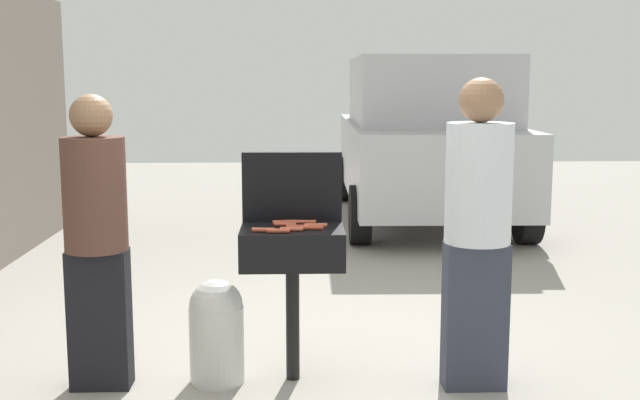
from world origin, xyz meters
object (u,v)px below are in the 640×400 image
object	(u,v)px
hot_dog_0	(278,231)
hot_dog_6	(285,224)
hot_dog_7	(263,230)
hot_dog_8	(292,229)
bbq_grill	(292,252)
hot_dog_4	(316,225)
hot_dog_5	(284,222)
hot_dog_2	(297,227)
hot_dog_1	(305,222)
person_left	(96,232)
propane_tank	(217,329)
parked_minivan	(425,138)
hot_dog_3	(312,228)
person_right	(478,223)

from	to	relation	value
hot_dog_0	hot_dog_6	xyz separation A→B (m)	(0.04, 0.20, 0.00)
hot_dog_7	hot_dog_8	world-z (taller)	same
bbq_grill	hot_dog_4	xyz separation A→B (m)	(0.14, 0.00, 0.16)
hot_dog_5	hot_dog_2	bearing A→B (deg)	-62.11
hot_dog_1	hot_dog_2	bearing A→B (deg)	-107.14
hot_dog_4	person_left	bearing A→B (deg)	-175.91
propane_tank	hot_dog_7	bearing A→B (deg)	-17.65
hot_dog_7	hot_dog_6	bearing A→B (deg)	54.09
propane_tank	parked_minivan	world-z (taller)	parked_minivan
hot_dog_7	hot_dog_1	bearing A→B (deg)	44.64
hot_dog_1	hot_dog_4	xyz separation A→B (m)	(0.06, -0.11, 0.00)
hot_dog_1	hot_dog_8	size ratio (longest dim) A/B	1.00
hot_dog_4	hot_dog_5	size ratio (longest dim) A/B	1.00
bbq_grill	parked_minivan	bearing A→B (deg)	72.75
hot_dog_3	person_right	world-z (taller)	person_right
hot_dog_6	hot_dog_2	bearing A→B (deg)	-47.88
parked_minivan	hot_dog_0	bearing A→B (deg)	73.49
hot_dog_6	hot_dog_8	size ratio (longest dim) A/B	1.00
hot_dog_2	hot_dog_0	bearing A→B (deg)	-132.14
hot_dog_7	person_right	world-z (taller)	person_right
hot_dog_8	person_left	bearing A→B (deg)	178.84
bbq_grill	hot_dog_3	bearing A→B (deg)	-31.99
parked_minivan	hot_dog_7	bearing A→B (deg)	72.58
hot_dog_6	propane_tank	world-z (taller)	hot_dog_6
hot_dog_3	hot_dog_6	world-z (taller)	same
bbq_grill	hot_dog_6	size ratio (longest dim) A/B	7.03
hot_dog_7	person_left	size ratio (longest dim) A/B	0.08
hot_dog_8	hot_dog_7	bearing A→B (deg)	-174.74
hot_dog_8	propane_tank	size ratio (longest dim) A/B	0.21
hot_dog_0	hot_dog_4	size ratio (longest dim) A/B	1.00
hot_dog_6	propane_tank	xyz separation A→B (m)	(-0.40, -0.08, -0.61)
hot_dog_1	hot_dog_5	size ratio (longest dim) A/B	1.00
hot_dog_5	parked_minivan	world-z (taller)	parked_minivan
hot_dog_6	propane_tank	distance (m)	0.73
hot_dog_4	propane_tank	xyz separation A→B (m)	(-0.58, -0.04, -0.61)
hot_dog_5	person_right	world-z (taller)	person_right
hot_dog_0	hot_dog_8	bearing A→B (deg)	33.09
person_left	hot_dog_0	bearing A→B (deg)	2.49
hot_dog_4	person_right	distance (m)	0.92
bbq_grill	hot_dog_6	world-z (taller)	hot_dog_6
hot_dog_7	parked_minivan	size ratio (longest dim) A/B	0.03
hot_dog_8	hot_dog_1	bearing A→B (deg)	70.18
hot_dog_1	propane_tank	world-z (taller)	hot_dog_1
hot_dog_4	hot_dog_1	bearing A→B (deg)	118.76
hot_dog_1	hot_dog_6	distance (m)	0.14
hot_dog_6	hot_dog_7	distance (m)	0.20
hot_dog_3	hot_dog_8	xyz separation A→B (m)	(-0.12, -0.04, 0.00)
hot_dog_5	hot_dog_3	bearing A→B (deg)	-48.77
bbq_grill	hot_dog_6	bearing A→B (deg)	134.64
hot_dog_6	person_left	bearing A→B (deg)	-173.12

